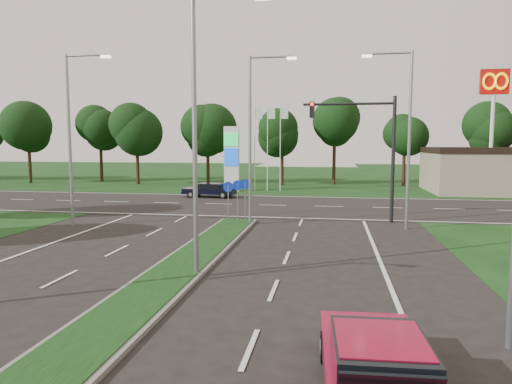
# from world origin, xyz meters

# --- Properties ---
(ground) EXTENTS (160.00, 160.00, 0.00)m
(ground) POSITION_xyz_m (0.00, 0.00, 0.00)
(ground) COLOR black
(ground) RESTS_ON ground
(verge_far) EXTENTS (160.00, 50.00, 0.02)m
(verge_far) POSITION_xyz_m (0.00, 55.00, 0.00)
(verge_far) COLOR black
(verge_far) RESTS_ON ground
(cross_road) EXTENTS (160.00, 12.00, 0.02)m
(cross_road) POSITION_xyz_m (0.00, 24.00, 0.00)
(cross_road) COLOR black
(cross_road) RESTS_ON ground
(median_kerb) EXTENTS (2.00, 26.00, 0.12)m
(median_kerb) POSITION_xyz_m (0.00, 4.00, 0.06)
(median_kerb) COLOR slate
(median_kerb) RESTS_ON ground
(streetlight_median_near) EXTENTS (2.53, 0.22, 9.00)m
(streetlight_median_near) POSITION_xyz_m (1.00, 6.00, 5.08)
(streetlight_median_near) COLOR gray
(streetlight_median_near) RESTS_ON ground
(streetlight_median_far) EXTENTS (2.53, 0.22, 9.00)m
(streetlight_median_far) POSITION_xyz_m (1.00, 16.00, 5.08)
(streetlight_median_far) COLOR gray
(streetlight_median_far) RESTS_ON ground
(streetlight_left_far) EXTENTS (2.53, 0.22, 9.00)m
(streetlight_left_far) POSITION_xyz_m (-8.30, 14.00, 5.08)
(streetlight_left_far) COLOR gray
(streetlight_left_far) RESTS_ON ground
(streetlight_right_far) EXTENTS (2.53, 0.22, 9.00)m
(streetlight_right_far) POSITION_xyz_m (8.80, 16.00, 5.08)
(streetlight_right_far) COLOR gray
(streetlight_right_far) RESTS_ON ground
(traffic_signal) EXTENTS (5.10, 0.42, 7.00)m
(traffic_signal) POSITION_xyz_m (7.19, 18.00, 4.65)
(traffic_signal) COLOR black
(traffic_signal) RESTS_ON ground
(median_signs) EXTENTS (1.16, 1.76, 2.38)m
(median_signs) POSITION_xyz_m (0.00, 16.40, 1.71)
(median_signs) COLOR gray
(median_signs) RESTS_ON ground
(gas_pylon) EXTENTS (5.80, 1.26, 8.00)m
(gas_pylon) POSITION_xyz_m (-3.79, 33.05, 3.20)
(gas_pylon) COLOR silver
(gas_pylon) RESTS_ON ground
(mcdonalds_sign) EXTENTS (2.20, 0.47, 10.40)m
(mcdonalds_sign) POSITION_xyz_m (18.00, 31.97, 7.99)
(mcdonalds_sign) COLOR silver
(mcdonalds_sign) RESTS_ON ground
(treeline_far) EXTENTS (6.00, 6.00, 9.90)m
(treeline_far) POSITION_xyz_m (0.10, 39.93, 6.83)
(treeline_far) COLOR black
(treeline_far) RESTS_ON ground
(red_sedan) EXTENTS (2.04, 4.50, 1.21)m
(red_sedan) POSITION_xyz_m (6.00, -0.70, 0.65)
(red_sedan) COLOR maroon
(red_sedan) RESTS_ON ground
(navy_sedan) EXTENTS (4.38, 2.03, 1.17)m
(navy_sedan) POSITION_xyz_m (-4.72, 28.00, 0.63)
(navy_sedan) COLOR black
(navy_sedan) RESTS_ON ground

